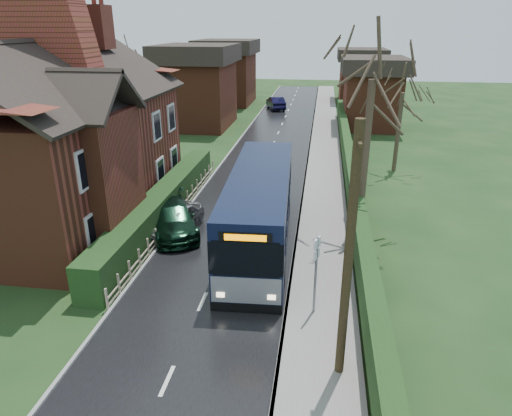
% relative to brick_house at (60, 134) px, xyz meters
% --- Properties ---
extents(ground, '(140.00, 140.00, 0.00)m').
position_rel_brick_house_xyz_m(ground, '(8.73, -4.78, -4.38)').
color(ground, '#2D4A1F').
rests_on(ground, ground).
extents(road, '(6.00, 100.00, 0.02)m').
position_rel_brick_house_xyz_m(road, '(8.73, 5.22, -4.37)').
color(road, black).
rests_on(road, ground).
extents(pavement, '(2.50, 100.00, 0.14)m').
position_rel_brick_house_xyz_m(pavement, '(12.98, 5.22, -4.31)').
color(pavement, slate).
rests_on(pavement, ground).
extents(kerb_right, '(0.12, 100.00, 0.14)m').
position_rel_brick_house_xyz_m(kerb_right, '(11.78, 5.22, -4.31)').
color(kerb_right, gray).
rests_on(kerb_right, ground).
extents(kerb_left, '(0.12, 100.00, 0.10)m').
position_rel_brick_house_xyz_m(kerb_left, '(5.68, 5.22, -4.33)').
color(kerb_left, gray).
rests_on(kerb_left, ground).
extents(front_hedge, '(1.20, 16.00, 1.60)m').
position_rel_brick_house_xyz_m(front_hedge, '(4.83, 0.22, -3.58)').
color(front_hedge, '#143313').
rests_on(front_hedge, ground).
extents(picket_fence, '(0.10, 16.00, 0.90)m').
position_rel_brick_house_xyz_m(picket_fence, '(5.58, 0.22, -3.93)').
color(picket_fence, tan).
rests_on(picket_fence, ground).
extents(right_wall_hedge, '(0.60, 50.00, 1.80)m').
position_rel_brick_house_xyz_m(right_wall_hedge, '(14.53, 5.22, -3.36)').
color(right_wall_hedge, brown).
rests_on(right_wall_hedge, ground).
extents(brick_house, '(9.30, 14.60, 10.30)m').
position_rel_brick_house_xyz_m(brick_house, '(0.00, 0.00, 0.00)').
color(brick_house, brown).
rests_on(brick_house, ground).
extents(bus, '(3.10, 11.24, 3.38)m').
position_rel_brick_house_xyz_m(bus, '(10.13, -1.72, -2.70)').
color(bus, black).
rests_on(bus, ground).
extents(car_silver, '(2.41, 4.15, 1.33)m').
position_rel_brick_house_xyz_m(car_silver, '(5.93, -1.23, -3.71)').
color(car_silver, '#B9BABF').
rests_on(car_silver, ground).
extents(car_green, '(3.84, 5.31, 1.43)m').
position_rel_brick_house_xyz_m(car_green, '(5.83, -1.03, -3.66)').
color(car_green, black).
rests_on(car_green, ground).
extents(car_distant, '(2.82, 4.66, 1.45)m').
position_rel_brick_house_xyz_m(car_distant, '(7.18, 33.78, -3.65)').
color(car_distant, black).
rests_on(car_distant, ground).
extents(bus_stop_sign, '(0.23, 0.44, 2.97)m').
position_rel_brick_house_xyz_m(bus_stop_sign, '(12.73, -6.96, -2.42)').
color(bus_stop_sign, slate).
rests_on(bus_stop_sign, ground).
extents(telegraph_pole, '(0.25, 0.95, 7.37)m').
position_rel_brick_house_xyz_m(telegraph_pole, '(13.53, -9.78, -0.65)').
color(telegraph_pole, black).
rests_on(telegraph_pole, ground).
extents(tree_right_near, '(4.73, 4.73, 10.21)m').
position_rel_brick_house_xyz_m(tree_right_near, '(14.73, 0.42, 3.25)').
color(tree_right_near, '#3C2F24').
rests_on(tree_right_near, ground).
extents(tree_right_far, '(3.89, 3.89, 7.51)m').
position_rel_brick_house_xyz_m(tree_right_far, '(17.73, 10.64, 1.24)').
color(tree_right_far, '#3B3023').
rests_on(tree_right_far, ground).
extents(tree_house_side, '(4.85, 4.85, 11.03)m').
position_rel_brick_house_xyz_m(tree_house_side, '(-2.00, 11.47, 3.87)').
color(tree_house_side, '#35271F').
rests_on(tree_house_side, ground).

